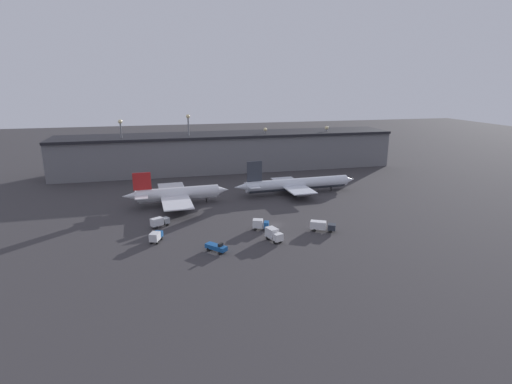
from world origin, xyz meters
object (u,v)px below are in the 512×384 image
at_px(service_vehicle_0, 156,236).
at_px(service_vehicle_5, 216,247).
at_px(airplane_0, 177,194).
at_px(service_vehicle_1, 159,222).
at_px(service_vehicle_3, 322,226).
at_px(airplane_1, 296,184).
at_px(service_vehicle_4, 260,224).
at_px(service_vehicle_2, 274,234).

xyz_separation_m(service_vehicle_0, service_vehicle_5, (14.93, -10.49, -0.35)).
xyz_separation_m(airplane_0, service_vehicle_1, (-6.38, -21.61, -2.15)).
xyz_separation_m(service_vehicle_3, service_vehicle_5, (-31.83, -7.19, -0.44)).
xyz_separation_m(airplane_1, service_vehicle_5, (-38.10, -47.34, -2.42)).
bearing_deg(service_vehicle_3, service_vehicle_4, -169.96).
height_order(service_vehicle_0, service_vehicle_5, service_vehicle_0).
bearing_deg(service_vehicle_2, airplane_1, 135.17).
relative_size(airplane_1, service_vehicle_0, 9.33).
height_order(airplane_0, airplane_1, airplane_1).
bearing_deg(service_vehicle_2, service_vehicle_1, -139.40).
xyz_separation_m(airplane_1, service_vehicle_2, (-21.83, -43.61, -1.81)).
height_order(service_vehicle_2, service_vehicle_3, service_vehicle_2).
bearing_deg(service_vehicle_1, service_vehicle_0, -125.55).
bearing_deg(service_vehicle_3, airplane_0, 165.08).
bearing_deg(service_vehicle_4, service_vehicle_0, -156.04).
bearing_deg(service_vehicle_4, service_vehicle_5, -119.62).
relative_size(service_vehicle_1, service_vehicle_5, 1.01).
distance_m(service_vehicle_1, service_vehicle_2, 35.22).
distance_m(service_vehicle_2, service_vehicle_3, 15.95).
relative_size(airplane_0, service_vehicle_3, 4.97).
height_order(service_vehicle_2, service_vehicle_4, service_vehicle_2).
xyz_separation_m(airplane_0, service_vehicle_4, (22.26, -30.90, -2.11)).
bearing_deg(service_vehicle_3, service_vehicle_1, -170.05).
bearing_deg(service_vehicle_3, airplane_1, 108.99).
relative_size(service_vehicle_0, service_vehicle_3, 0.71).
distance_m(service_vehicle_0, service_vehicle_5, 18.25).
height_order(service_vehicle_3, service_vehicle_5, service_vehicle_3).
height_order(airplane_1, service_vehicle_0, airplane_1).
relative_size(service_vehicle_2, service_vehicle_4, 1.17).
bearing_deg(airplane_0, airplane_1, 2.10).
relative_size(airplane_0, service_vehicle_1, 6.31).
relative_size(service_vehicle_0, service_vehicle_5, 0.92).
relative_size(service_vehicle_2, service_vehicle_3, 0.81).
bearing_deg(service_vehicle_4, service_vehicle_1, -178.20).
xyz_separation_m(airplane_0, airplane_1, (45.59, 3.77, -0.15)).
distance_m(airplane_0, service_vehicle_3, 53.61).
height_order(airplane_1, service_vehicle_3, airplane_1).
distance_m(service_vehicle_0, service_vehicle_4, 29.78).
distance_m(airplane_0, service_vehicle_0, 33.97).
relative_size(airplane_0, service_vehicle_5, 6.39).
distance_m(service_vehicle_2, service_vehicle_5, 16.70).
distance_m(service_vehicle_1, service_vehicle_3, 48.03).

